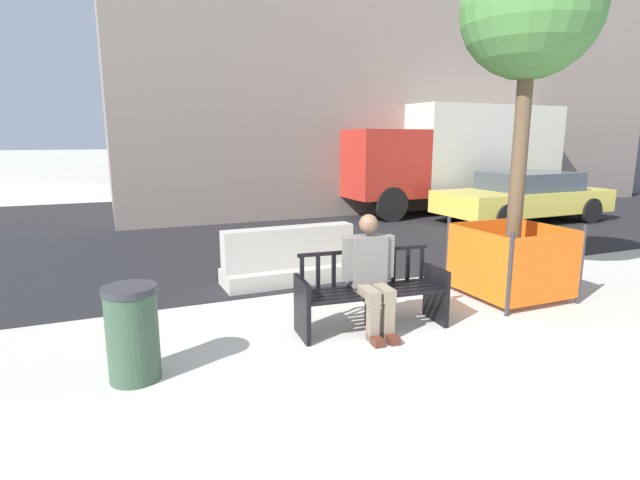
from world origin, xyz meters
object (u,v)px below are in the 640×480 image
object	(u,v)px
seated_person	(370,271)
jersey_barrier_centre	(289,260)
construction_fence	(511,259)
street_bench	(371,295)
trash_bin	(133,333)
street_tree	(531,11)
car_taxi_near	(524,196)
delivery_truck	(454,153)

from	to	relation	value
seated_person	jersey_barrier_centre	world-z (taller)	seated_person
jersey_barrier_centre	construction_fence	xyz separation A→B (m)	(2.55, -1.83, 0.18)
street_bench	jersey_barrier_centre	size ratio (longest dim) A/B	0.86
street_bench	seated_person	world-z (taller)	seated_person
trash_bin	street_tree	bearing A→B (deg)	6.41
street_tree	trash_bin	distance (m)	5.86
seated_person	trash_bin	world-z (taller)	seated_person
car_taxi_near	trash_bin	distance (m)	11.09
jersey_barrier_centre	street_tree	world-z (taller)	street_tree
street_tree	construction_fence	distance (m)	3.13
street_bench	street_tree	distance (m)	4.01
car_taxi_near	street_bench	bearing A→B (deg)	-145.26
delivery_truck	street_bench	bearing A→B (deg)	-132.60
street_bench	car_taxi_near	world-z (taller)	car_taxi_near
seated_person	street_tree	xyz separation A→B (m)	(2.36, 0.35, 2.97)
delivery_truck	trash_bin	size ratio (longest dim) A/B	7.89
seated_person	construction_fence	bearing A→B (deg)	8.42
car_taxi_near	street_tree	bearing A→B (deg)	-136.15
jersey_barrier_centre	delivery_truck	distance (m)	8.94
trash_bin	car_taxi_near	bearing A→B (deg)	28.30
delivery_truck	trash_bin	distance (m)	12.19
street_bench	delivery_truck	size ratio (longest dim) A/B	0.25
street_bench	seated_person	bearing A→B (deg)	-130.16
street_tree	delivery_truck	world-z (taller)	street_tree
seated_person	delivery_truck	xyz separation A→B (m)	(6.88, 7.49, 1.00)
street_bench	street_tree	bearing A→B (deg)	7.29
street_bench	street_tree	world-z (taller)	street_tree
jersey_barrier_centre	car_taxi_near	world-z (taller)	car_taxi_near
seated_person	trash_bin	size ratio (longest dim) A/B	1.51
seated_person	street_tree	distance (m)	3.81
construction_fence	delivery_truck	size ratio (longest dim) A/B	0.18
seated_person	car_taxi_near	world-z (taller)	seated_person
construction_fence	trash_bin	world-z (taller)	construction_fence
car_taxi_near	trash_bin	world-z (taller)	car_taxi_near
trash_bin	street_bench	bearing A→B (deg)	5.60
seated_person	car_taxi_near	distance (m)	8.86
seated_person	car_taxi_near	size ratio (longest dim) A/B	0.29
jersey_barrier_centre	construction_fence	bearing A→B (deg)	-35.66
jersey_barrier_centre	street_bench	bearing A→B (deg)	-83.86
street_tree	construction_fence	world-z (taller)	street_tree
street_bench	seated_person	xyz separation A→B (m)	(-0.04, -0.05, 0.29)
car_taxi_near	construction_fence	bearing A→B (deg)	-136.15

